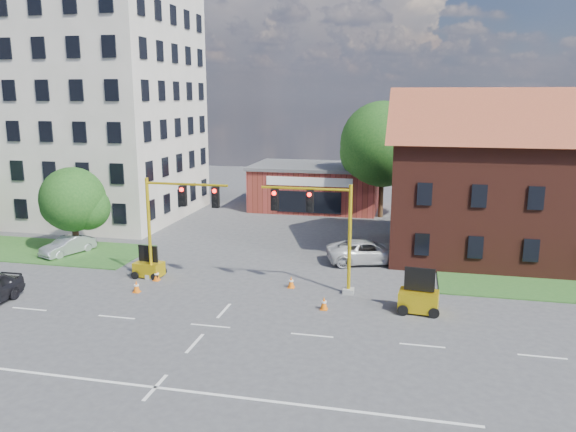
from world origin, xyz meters
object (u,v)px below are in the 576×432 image
object	(u,v)px
signal_mast_west	(174,217)
signal_mast_east	(320,224)
trailer_east	(419,299)
trailer_west	(149,268)
pickup_white	(369,251)

from	to	relation	value
signal_mast_west	signal_mast_east	bearing A→B (deg)	0.00
signal_mast_west	trailer_east	xyz separation A→B (m)	(14.18, -1.94, -3.22)
signal_mast_east	trailer_east	size ratio (longest dim) A/B	2.76
signal_mast_west	trailer_west	distance (m)	3.87
trailer_east	pickup_white	bearing A→B (deg)	117.08
signal_mast_west	pickup_white	world-z (taller)	signal_mast_west
signal_mast_east	pickup_white	xyz separation A→B (m)	(2.24, 6.26, -3.15)
signal_mast_west	trailer_east	world-z (taller)	signal_mast_west
signal_mast_west	pickup_white	bearing A→B (deg)	29.75
signal_mast_east	trailer_west	bearing A→B (deg)	178.42
signal_mast_west	trailer_west	world-z (taller)	signal_mast_west
trailer_west	trailer_east	world-z (taller)	trailer_east
trailer_east	signal_mast_east	bearing A→B (deg)	166.11
trailer_west	trailer_east	xyz separation A→B (m)	(16.13, -2.23, 0.11)
signal_mast_east	trailer_east	world-z (taller)	signal_mast_east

